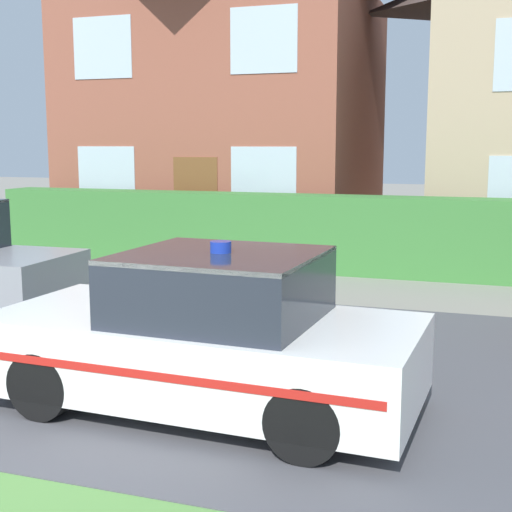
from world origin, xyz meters
The scene contains 4 objects.
road_strip centered at (0.00, 3.73, 0.01)m, with size 28.00×6.15×0.01m, color #4C4C51.
garden_hedge centered at (0.88, 9.53, 0.72)m, with size 14.78×0.80×1.43m, color #3D7F38.
police_car centered at (0.92, 2.34, 0.67)m, with size 3.89×1.90×1.52m.
house_left centered at (-3.06, 13.60, 4.22)m, with size 6.95×6.49×8.27m.
Camera 1 is at (3.32, -3.37, 2.37)m, focal length 50.00 mm.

